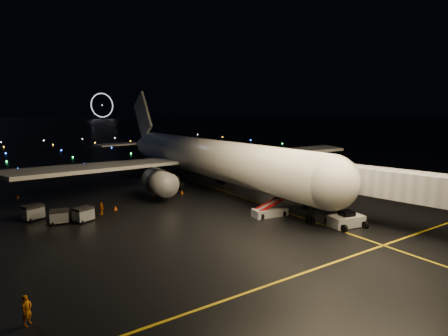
{
  "coord_description": "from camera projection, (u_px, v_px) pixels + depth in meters",
  "views": [
    {
      "loc": [
        -18.41,
        -28.46,
        12.65
      ],
      "look_at": [
        7.98,
        12.0,
        5.0
      ],
      "focal_mm": 28.0,
      "sensor_mm": 36.0,
      "label": 1
    }
  ],
  "objects": [
    {
      "name": "crew_c",
      "position": [
        101.0,
        208.0,
        43.86
      ],
      "size": [
        0.73,
        1.0,
        1.58
      ],
      "primitive_type": "imported",
      "rotation": [
        0.0,
        0.0,
        -1.15
      ],
      "color": "orange",
      "rests_on": "ground"
    },
    {
      "name": "baggage_cart_1",
      "position": [
        84.0,
        214.0,
        40.92
      ],
      "size": [
        2.45,
        2.14,
        1.73
      ],
      "primitive_type": "cube",
      "rotation": [
        0.0,
        0.0,
        0.42
      ],
      "color": "gray",
      "rests_on": "ground"
    },
    {
      "name": "safety_cone_2",
      "position": [
        115.0,
        208.0,
        45.87
      ],
      "size": [
        0.6,
        0.6,
        0.55
      ],
      "primitive_type": "cone",
      "rotation": [
        0.0,
        0.0,
        -0.28
      ],
      "color": "#EB5406",
      "rests_on": "ground"
    },
    {
      "name": "pushback_tug",
      "position": [
        346.0,
        219.0,
        39.09
      ],
      "size": [
        4.14,
        2.69,
        1.83
      ],
      "primitive_type": "cube",
      "rotation": [
        0.0,
        0.0,
        -0.19
      ],
      "color": "silver",
      "rests_on": "ground"
    },
    {
      "name": "baggage_cart_0",
      "position": [
        60.0,
        217.0,
        40.18
      ],
      "size": [
        2.19,
        1.73,
        1.67
      ],
      "primitive_type": "cube",
      "rotation": [
        0.0,
        0.0,
        -0.19
      ],
      "color": "gray",
      "rests_on": "ground"
    },
    {
      "name": "safety_cone_0",
      "position": [
        182.0,
        192.0,
        55.17
      ],
      "size": [
        0.51,
        0.51,
        0.5
      ],
      "primitive_type": "cone",
      "rotation": [
        0.0,
        0.0,
        0.18
      ],
      "color": "#EB5406",
      "rests_on": "ground"
    },
    {
      "name": "taxiway_lights",
      "position": [
        60.0,
        149.0,
        123.11
      ],
      "size": [
        164.0,
        92.0,
        0.36
      ],
      "primitive_type": null,
      "color": "black",
      "rests_on": "ground"
    },
    {
      "name": "lane_centre",
      "position": [
        235.0,
        195.0,
        54.34
      ],
      "size": [
        0.25,
        80.0,
        0.02
      ],
      "primitive_type": "cube",
      "color": "gold",
      "rests_on": "ground"
    },
    {
      "name": "safety_cone_3",
      "position": [
        18.0,
        196.0,
        52.45
      ],
      "size": [
        0.54,
        0.54,
        0.5
      ],
      "primitive_type": "cone",
      "rotation": [
        0.0,
        0.0,
        0.27
      ],
      "color": "#EB5406",
      "rests_on": "ground"
    },
    {
      "name": "belt_loader",
      "position": [
        270.0,
        204.0,
        43.0
      ],
      "size": [
        6.57,
        2.75,
        3.09
      ],
      "primitive_type": null,
      "rotation": [
        0.0,
        0.0,
        -0.16
      ],
      "color": "silver",
      "rests_on": "ground"
    },
    {
      "name": "lane_cross",
      "position": [
        240.0,
        295.0,
        24.48
      ],
      "size": [
        60.0,
        0.25,
        0.02
      ],
      "primitive_type": "cube",
      "color": "gold",
      "rests_on": "ground"
    },
    {
      "name": "airliner",
      "position": [
        195.0,
        136.0,
        60.59
      ],
      "size": [
        62.37,
        59.34,
        17.44
      ],
      "primitive_type": null,
      "rotation": [
        0.0,
        0.0,
        0.01
      ],
      "color": "silver",
      "rests_on": "ground"
    },
    {
      "name": "safety_cone_1",
      "position": [
        153.0,
        196.0,
        52.2
      ],
      "size": [
        0.54,
        0.54,
        0.56
      ],
      "primitive_type": "cone",
      "rotation": [
        0.0,
        0.0,
        0.1
      ],
      "color": "#EB5406",
      "rests_on": "ground"
    },
    {
      "name": "ferris_wheel",
      "position": [
        102.0,
        106.0,
        718.71
      ],
      "size": [
        49.33,
        16.8,
        52.0
      ],
      "primitive_type": null,
      "rotation": [
        0.0,
        0.0,
        0.26
      ],
      "color": "black",
      "rests_on": "ground"
    },
    {
      "name": "ground",
      "position": [
        22.0,
        129.0,
        283.61
      ],
      "size": [
        2000.0,
        2000.0,
        0.0
      ],
      "primitive_type": "plane",
      "color": "black",
      "rests_on": "ground"
    },
    {
      "name": "crew_a",
      "position": [
        27.0,
        310.0,
        20.89
      ],
      "size": [
        0.83,
        0.83,
        1.94
      ],
      "primitive_type": "imported",
      "rotation": [
        0.0,
        0.0,
        0.79
      ],
      "color": "orange",
      "rests_on": "ground"
    },
    {
      "name": "baggage_cart_2",
      "position": [
        33.0,
        212.0,
        41.6
      ],
      "size": [
        2.51,
        2.15,
        1.8
      ],
      "primitive_type": "cube",
      "rotation": [
        0.0,
        0.0,
        0.37
      ],
      "color": "gray",
      "rests_on": "ground"
    }
  ]
}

